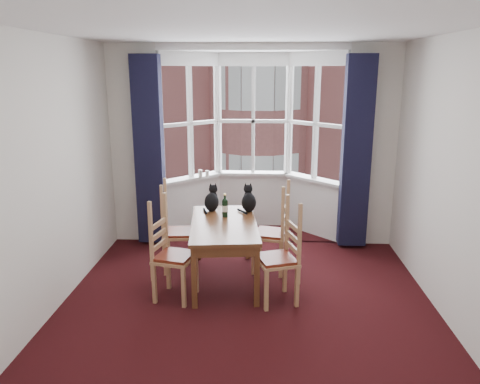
# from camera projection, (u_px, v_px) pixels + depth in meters

# --- Properties ---
(floor) EXTENTS (4.50, 4.50, 0.00)m
(floor) POSITION_uv_depth(u_px,v_px,m) (246.00, 318.00, 4.75)
(floor) COLOR black
(floor) RESTS_ON ground
(ceiling) EXTENTS (4.50, 4.50, 0.00)m
(ceiling) POSITION_uv_depth(u_px,v_px,m) (247.00, 27.00, 4.04)
(ceiling) COLOR white
(ceiling) RESTS_ON floor
(wall_left) EXTENTS (0.00, 4.50, 4.50)m
(wall_left) POSITION_uv_depth(u_px,v_px,m) (39.00, 182.00, 4.49)
(wall_left) COLOR silver
(wall_left) RESTS_ON floor
(wall_right) EXTENTS (0.00, 4.50, 4.50)m
(wall_right) POSITION_uv_depth(u_px,v_px,m) (463.00, 187.00, 4.30)
(wall_right) COLOR silver
(wall_right) RESTS_ON floor
(wall_near) EXTENTS (4.00, 0.00, 4.00)m
(wall_near) POSITION_uv_depth(u_px,v_px,m) (230.00, 296.00, 2.22)
(wall_near) COLOR silver
(wall_near) RESTS_ON floor
(wall_back_pier_left) EXTENTS (0.70, 0.12, 2.80)m
(wall_back_pier_left) POSITION_uv_depth(u_px,v_px,m) (136.00, 146.00, 6.65)
(wall_back_pier_left) COLOR silver
(wall_back_pier_left) RESTS_ON floor
(wall_back_pier_right) EXTENTS (0.70, 0.12, 2.80)m
(wall_back_pier_right) POSITION_uv_depth(u_px,v_px,m) (371.00, 147.00, 6.49)
(wall_back_pier_right) COLOR silver
(wall_back_pier_right) RESTS_ON floor
(bay_window) EXTENTS (2.76, 0.94, 2.80)m
(bay_window) POSITION_uv_depth(u_px,v_px,m) (253.00, 141.00, 7.06)
(bay_window) COLOR white
(bay_window) RESTS_ON floor
(curtain_left) EXTENTS (0.38, 0.22, 2.60)m
(curtain_left) POSITION_uv_depth(u_px,v_px,m) (149.00, 151.00, 6.47)
(curtain_left) COLOR black
(curtain_left) RESTS_ON floor
(curtain_right) EXTENTS (0.38, 0.22, 2.60)m
(curtain_right) POSITION_uv_depth(u_px,v_px,m) (356.00, 153.00, 6.34)
(curtain_right) COLOR black
(curtain_right) RESTS_ON floor
(dining_table) EXTENTS (0.90, 1.48, 0.72)m
(dining_table) POSITION_uv_depth(u_px,v_px,m) (224.00, 230.00, 5.45)
(dining_table) COLOR brown
(dining_table) RESTS_ON floor
(chair_left_near) EXTENTS (0.49, 0.50, 0.92)m
(chair_left_near) POSITION_uv_depth(u_px,v_px,m) (167.00, 257.00, 5.09)
(chair_left_near) COLOR tan
(chair_left_near) RESTS_ON floor
(chair_left_far) EXTENTS (0.43, 0.45, 0.92)m
(chair_left_far) POSITION_uv_depth(u_px,v_px,m) (172.00, 234.00, 5.81)
(chair_left_far) COLOR tan
(chair_left_far) RESTS_ON floor
(chair_right_near) EXTENTS (0.51, 0.52, 0.92)m
(chair_right_near) POSITION_uv_depth(u_px,v_px,m) (284.00, 260.00, 5.01)
(chair_right_near) COLOR tan
(chair_right_near) RESTS_ON floor
(chair_right_far) EXTENTS (0.48, 0.50, 0.92)m
(chair_right_far) POSITION_uv_depth(u_px,v_px,m) (278.00, 235.00, 5.75)
(chair_right_far) COLOR tan
(chair_right_far) RESTS_ON floor
(cat_left) EXTENTS (0.21, 0.28, 0.35)m
(cat_left) POSITION_uv_depth(u_px,v_px,m) (212.00, 200.00, 5.87)
(cat_left) COLOR black
(cat_left) RESTS_ON dining_table
(cat_right) EXTENTS (0.22, 0.28, 0.35)m
(cat_right) POSITION_uv_depth(u_px,v_px,m) (249.00, 201.00, 5.85)
(cat_right) COLOR black
(cat_right) RESTS_ON dining_table
(wine_bottle) EXTENTS (0.07, 0.07, 0.28)m
(wine_bottle) POSITION_uv_depth(u_px,v_px,m) (225.00, 207.00, 5.62)
(wine_bottle) COLOR black
(wine_bottle) RESTS_ON dining_table
(candle_tall) EXTENTS (0.06, 0.06, 0.11)m
(candle_tall) POSITION_uv_depth(u_px,v_px,m) (200.00, 173.00, 7.06)
(candle_tall) COLOR white
(candle_tall) RESTS_ON bay_window
(candle_short) EXTENTS (0.06, 0.06, 0.10)m
(candle_short) POSITION_uv_depth(u_px,v_px,m) (207.00, 174.00, 7.09)
(candle_short) COLOR white
(candle_short) RESTS_ON bay_window
(street) EXTENTS (80.00, 80.00, 0.00)m
(street) POSITION_uv_depth(u_px,v_px,m) (260.00, 179.00, 37.43)
(street) COLOR #333335
(street) RESTS_ON ground
(tenement_building) EXTENTS (18.40, 7.80, 15.20)m
(tenement_building) POSITION_uv_depth(u_px,v_px,m) (259.00, 93.00, 17.89)
(tenement_building) COLOR #A35854
(tenement_building) RESTS_ON street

